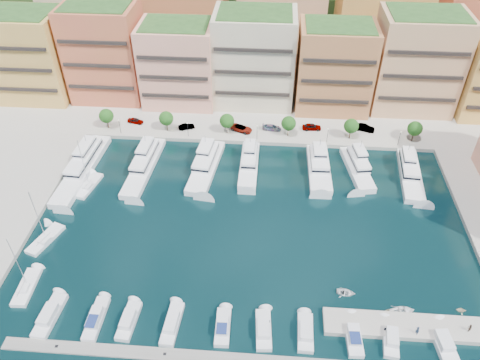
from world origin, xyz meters
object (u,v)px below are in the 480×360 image
at_px(lamppost_3, 328,133).
at_px(tender_2, 402,311).
at_px(lamppost_2, 257,130).
at_px(cruiser_4, 223,327).
at_px(cruiser_0, 50,316).
at_px(cruiser_6, 305,333).
at_px(yacht_4, 319,166).
at_px(tender_0, 346,293).
at_px(tree_2, 227,121).
at_px(yacht_2, 206,164).
at_px(cruiser_8, 391,339).
at_px(yacht_3, 249,162).
at_px(cruiser_5, 264,330).
at_px(tree_5, 415,129).
at_px(car_3, 272,127).
at_px(tree_3, 289,123).
at_px(lamppost_0, 119,124).
at_px(car_4, 312,127).
at_px(car_2, 242,128).
at_px(tender_3, 461,310).
at_px(sailboat_2, 89,186).
at_px(cruiser_7, 353,336).
at_px(person_1, 469,328).
at_px(car_0, 135,121).
at_px(yacht_0, 83,165).
at_px(tree_4, 351,126).
at_px(cruiser_3, 172,324).
at_px(sailboat_1, 46,240).
at_px(tree_0, 106,116).
at_px(lamppost_4, 400,136).
at_px(sailboat_0, 27,288).
at_px(person_0, 418,330).
at_px(cruiser_9, 443,342).
at_px(tender_1, 389,311).
at_px(cruiser_1, 96,319).
at_px(yacht_6, 410,172).
at_px(car_1, 187,127).
at_px(lamppost_1, 188,127).
at_px(car_5, 365,128).
at_px(yacht_1, 145,164).
at_px(yacht_5, 357,166).
at_px(cruiser_2, 129,321).

bearing_deg(lamppost_3, tender_2, -78.86).
bearing_deg(lamppost_2, cruiser_4, -93.18).
distance_m(cruiser_0, cruiser_6, 44.09).
height_order(yacht_4, tender_0, yacht_4).
distance_m(tree_2, yacht_2, 14.83).
bearing_deg(cruiser_8, yacht_3, 119.97).
relative_size(cruiser_0, cruiser_5, 1.17).
bearing_deg(tree_5, car_3, 176.15).
height_order(tree_3, lamppost_0, tree_3).
bearing_deg(car_4, car_2, 93.50).
height_order(lamppost_3, tender_3, lamppost_3).
bearing_deg(car_4, sailboat_2, 114.08).
relative_size(cruiser_7, person_1, 4.84).
bearing_deg(car_0, yacht_0, 169.35).
relative_size(tender_3, car_4, 0.35).
height_order(tree_4, cruiser_5, tree_4).
distance_m(cruiser_3, sailboat_1, 34.29).
height_order(tree_0, cruiser_3, tree_0).
height_order(lamppost_4, cruiser_0, lamppost_4).
bearing_deg(sailboat_0, tree_0, 90.06).
height_order(cruiser_5, person_0, person_0).
distance_m(cruiser_9, tender_1, 9.54).
relative_size(yacht_3, cruiser_5, 2.26).
xyz_separation_m(car_0, car_3, (37.06, -0.50, -0.01)).
height_order(cruiser_5, car_4, car_4).
xyz_separation_m(lamppost_3, car_3, (-14.30, 4.74, -2.11)).
bearing_deg(cruiser_1, tender_2, 6.05).
bearing_deg(cruiser_4, lamppost_2, 86.82).
bearing_deg(yacht_3, tender_1, -55.94).
relative_size(lamppost_2, cruiser_3, 0.49).
bearing_deg(tree_5, yacht_3, -163.14).
bearing_deg(lamppost_0, tender_3, -33.49).
xyz_separation_m(yacht_4, tender_3, (22.79, -38.69, -0.63)).
relative_size(tree_4, cruiser_0, 0.62).
bearing_deg(tree_5, tender_0, -113.69).
bearing_deg(cruiser_7, tender_1, 39.20).
bearing_deg(lamppost_0, person_1, -35.93).
xyz_separation_m(yacht_6, car_1, (-55.90, 14.53, 0.50)).
distance_m(lamppost_1, car_5, 46.81).
relative_size(cruiser_3, sailboat_1, 0.64).
relative_size(tree_2, car_4, 1.13).
height_order(tree_2, cruiser_6, tree_2).
relative_size(sailboat_0, sailboat_1, 1.00).
height_order(lamppost_1, yacht_1, yacht_1).
height_order(lamppost_0, tender_1, lamppost_0).
bearing_deg(cruiser_5, sailboat_2, 140.21).
distance_m(car_3, person_1, 67.62).
distance_m(cruiser_1, car_5, 81.86).
relative_size(yacht_3, yacht_5, 1.03).
relative_size(yacht_4, cruiser_2, 2.32).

